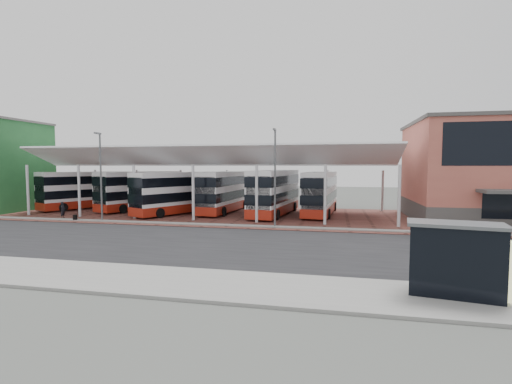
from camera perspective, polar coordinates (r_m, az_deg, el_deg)
ground at (r=25.11m, az=-3.95°, el=-7.66°), size 140.00×140.00×0.00m
road at (r=24.17m, az=-4.61°, el=-8.10°), size 120.00×14.00×0.02m
forecourt at (r=37.29m, az=4.55°, el=-3.78°), size 72.00×16.00×0.06m
sidewalk at (r=16.90m, az=-12.63°, el=-13.31°), size 120.00×4.00×0.14m
north_kerb at (r=31.01m, az=-0.78°, el=-5.28°), size 120.00×0.80×0.14m
yellow_line_near at (r=18.67m, az=-10.01°, el=-11.74°), size 120.00×0.12×0.01m
yellow_line_far at (r=18.94m, az=-9.67°, el=-11.51°), size 120.00×0.12×0.01m
canopy at (r=39.70m, az=-6.79°, el=5.02°), size 37.00×11.63×7.07m
lamp_west at (r=36.44m, az=-22.78°, el=2.57°), size 0.16×0.90×8.07m
lamp_east at (r=30.30m, az=2.93°, el=2.65°), size 0.16×0.90×8.07m
bus_0 at (r=48.42m, az=-24.65°, el=0.26°), size 6.58×10.62×4.35m
bus_1 at (r=44.70m, az=-17.33°, el=0.19°), size 6.13×10.82×4.39m
bus_2 at (r=39.93m, az=-11.80°, el=-0.16°), size 6.87×10.62×4.38m
bus_3 at (r=40.70m, az=-4.91°, el=0.01°), size 3.24×10.86×4.41m
bus_4 at (r=38.21m, az=2.91°, el=-0.11°), size 3.86×11.35×4.58m
bus_5 at (r=39.16m, az=9.88°, el=-0.19°), size 3.35×10.86×4.41m
pedestrian at (r=40.03m, az=-27.57°, el=-2.50°), size 0.46×0.63×1.59m
suitcase at (r=38.05m, az=-26.06°, el=-3.56°), size 0.32×0.23×0.54m
bus_shelter at (r=15.90m, az=29.51°, el=-8.09°), size 3.69×2.15×2.79m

